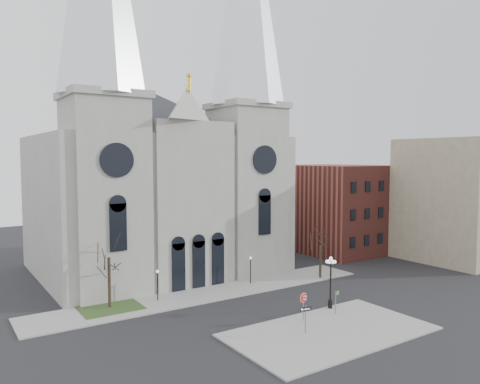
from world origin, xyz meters
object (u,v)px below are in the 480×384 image
stop_sign (303,301)px  street_name_sign (336,300)px  globe_lamp (331,276)px  one_way_sign (306,315)px

stop_sign → street_name_sign: bearing=9.7°
globe_lamp → street_name_sign: size_ratio=2.31×
stop_sign → globe_lamp: size_ratio=0.50×
stop_sign → street_name_sign: stop_sign is taller
globe_lamp → one_way_sign: globe_lamp is taller
globe_lamp → street_name_sign: 2.64m
stop_sign → one_way_sign: bearing=-112.9°
stop_sign → one_way_sign: size_ratio=1.10×
stop_sign → globe_lamp: (4.68, 1.24, 1.42)m
street_name_sign → one_way_sign: bearing=179.1°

